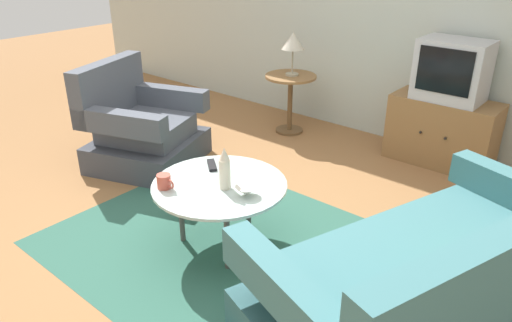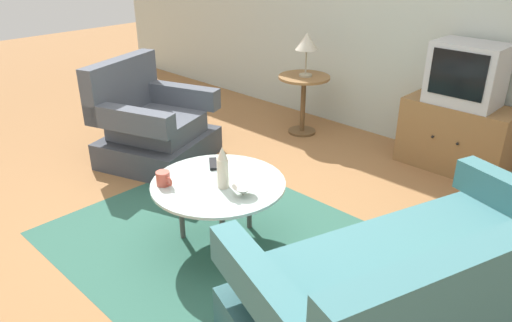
{
  "view_description": "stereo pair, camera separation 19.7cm",
  "coord_description": "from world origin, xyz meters",
  "px_view_note": "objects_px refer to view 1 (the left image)",
  "views": [
    {
      "loc": [
        2.06,
        -2.01,
        1.88
      ],
      "look_at": [
        0.23,
        0.15,
        0.55
      ],
      "focal_mm": 33.91,
      "sensor_mm": 36.0,
      "label": 1
    },
    {
      "loc": [
        2.2,
        -1.88,
        1.88
      ],
      "look_at": [
        0.23,
        0.15,
        0.55
      ],
      "focal_mm": 33.91,
      "sensor_mm": 36.0,
      "label": 2
    }
  ],
  "objects_px": {
    "side_table": "(290,91)",
    "vase": "(225,169)",
    "armchair": "(141,130)",
    "television": "(452,70)",
    "tv_stand": "(442,131)",
    "table_lamp": "(293,42)",
    "mug": "(164,182)",
    "couch": "(433,285)",
    "bowl": "(246,191)",
    "tv_remote_dark": "(212,165)",
    "coffee_table": "(219,188)"
  },
  "relations": [
    {
      "from": "side_table",
      "to": "table_lamp",
      "type": "relative_size",
      "value": 1.42
    },
    {
      "from": "vase",
      "to": "tv_stand",
      "type": "bearing_deg",
      "value": 76.39
    },
    {
      "from": "side_table",
      "to": "mug",
      "type": "distance_m",
      "value": 2.29
    },
    {
      "from": "mug",
      "to": "bowl",
      "type": "bearing_deg",
      "value": 30.23
    },
    {
      "from": "vase",
      "to": "bowl",
      "type": "relative_size",
      "value": 2.03
    },
    {
      "from": "bowl",
      "to": "tv_remote_dark",
      "type": "relative_size",
      "value": 0.82
    },
    {
      "from": "bowl",
      "to": "coffee_table",
      "type": "bearing_deg",
      "value": 179.44
    },
    {
      "from": "coffee_table",
      "to": "television",
      "type": "distance_m",
      "value": 2.31
    },
    {
      "from": "coffee_table",
      "to": "table_lamp",
      "type": "distance_m",
      "value": 2.18
    },
    {
      "from": "coffee_table",
      "to": "tv_stand",
      "type": "height_order",
      "value": "tv_stand"
    },
    {
      "from": "armchair",
      "to": "side_table",
      "type": "xyz_separation_m",
      "value": [
        0.57,
        1.45,
        0.13
      ]
    },
    {
      "from": "couch",
      "to": "tv_remote_dark",
      "type": "relative_size",
      "value": 12.36
    },
    {
      "from": "couch",
      "to": "coffee_table",
      "type": "xyz_separation_m",
      "value": [
        -1.35,
        -0.15,
        0.15
      ]
    },
    {
      "from": "armchair",
      "to": "vase",
      "type": "xyz_separation_m",
      "value": [
        1.51,
        -0.5,
        0.28
      ]
    },
    {
      "from": "couch",
      "to": "coffee_table",
      "type": "height_order",
      "value": "couch"
    },
    {
      "from": "coffee_table",
      "to": "table_lamp",
      "type": "relative_size",
      "value": 2.02
    },
    {
      "from": "side_table",
      "to": "tv_remote_dark",
      "type": "distance_m",
      "value": 1.91
    },
    {
      "from": "vase",
      "to": "mug",
      "type": "relative_size",
      "value": 2.03
    },
    {
      "from": "armchair",
      "to": "television",
      "type": "xyz_separation_m",
      "value": [
        2.05,
        1.71,
        0.55
      ]
    },
    {
      "from": "television",
      "to": "bowl",
      "type": "xyz_separation_m",
      "value": [
        -0.38,
        -2.19,
        -0.37
      ]
    },
    {
      "from": "coffee_table",
      "to": "bowl",
      "type": "distance_m",
      "value": 0.24
    },
    {
      "from": "armchair",
      "to": "coffee_table",
      "type": "xyz_separation_m",
      "value": [
        1.44,
        -0.48,
        0.12
      ]
    },
    {
      "from": "couch",
      "to": "mug",
      "type": "distance_m",
      "value": 1.63
    },
    {
      "from": "side_table",
      "to": "table_lamp",
      "type": "bearing_deg",
      "value": 25.99
    },
    {
      "from": "armchair",
      "to": "tv_stand",
      "type": "height_order",
      "value": "armchair"
    },
    {
      "from": "armchair",
      "to": "couch",
      "type": "bearing_deg",
      "value": 63.74
    },
    {
      "from": "armchair",
      "to": "mug",
      "type": "relative_size",
      "value": 8.23
    },
    {
      "from": "television",
      "to": "tv_remote_dark",
      "type": "xyz_separation_m",
      "value": [
        -0.82,
        -2.05,
        -0.38
      ]
    },
    {
      "from": "table_lamp",
      "to": "armchair",
      "type": "bearing_deg",
      "value": -111.6
    },
    {
      "from": "couch",
      "to": "tv_stand",
      "type": "bearing_deg",
      "value": 38.52
    },
    {
      "from": "armchair",
      "to": "bowl",
      "type": "relative_size",
      "value": 8.23
    },
    {
      "from": "couch",
      "to": "television",
      "type": "height_order",
      "value": "television"
    },
    {
      "from": "armchair",
      "to": "side_table",
      "type": "relative_size",
      "value": 1.83
    },
    {
      "from": "armchair",
      "to": "couch",
      "type": "distance_m",
      "value": 2.81
    },
    {
      "from": "armchair",
      "to": "coffee_table",
      "type": "height_order",
      "value": "armchair"
    },
    {
      "from": "side_table",
      "to": "television",
      "type": "xyz_separation_m",
      "value": [
        1.48,
        0.26,
        0.41
      ]
    },
    {
      "from": "armchair",
      "to": "vase",
      "type": "height_order",
      "value": "armchair"
    },
    {
      "from": "armchair",
      "to": "tv_stand",
      "type": "xyz_separation_m",
      "value": [
        2.05,
        1.71,
        -0.01
      ]
    },
    {
      "from": "couch",
      "to": "vase",
      "type": "bearing_deg",
      "value": 116.24
    },
    {
      "from": "television",
      "to": "armchair",
      "type": "bearing_deg",
      "value": -140.11
    },
    {
      "from": "vase",
      "to": "mug",
      "type": "bearing_deg",
      "value": -139.92
    },
    {
      "from": "television",
      "to": "vase",
      "type": "distance_m",
      "value": 2.29
    },
    {
      "from": "side_table",
      "to": "vase",
      "type": "xyz_separation_m",
      "value": [
        0.94,
        -1.95,
        0.15
      ]
    },
    {
      "from": "mug",
      "to": "couch",
      "type": "bearing_deg",
      "value": 14.78
    },
    {
      "from": "tv_stand",
      "to": "television",
      "type": "xyz_separation_m",
      "value": [
        -0.0,
        -0.0,
        0.55
      ]
    },
    {
      "from": "tv_stand",
      "to": "table_lamp",
      "type": "height_order",
      "value": "table_lamp"
    },
    {
      "from": "armchair",
      "to": "tv_remote_dark",
      "type": "height_order",
      "value": "armchair"
    },
    {
      "from": "coffee_table",
      "to": "bowl",
      "type": "relative_size",
      "value": 6.39
    },
    {
      "from": "side_table",
      "to": "vase",
      "type": "distance_m",
      "value": 2.18
    },
    {
      "from": "tv_remote_dark",
      "to": "coffee_table",
      "type": "bearing_deg",
      "value": -176.1
    }
  ]
}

